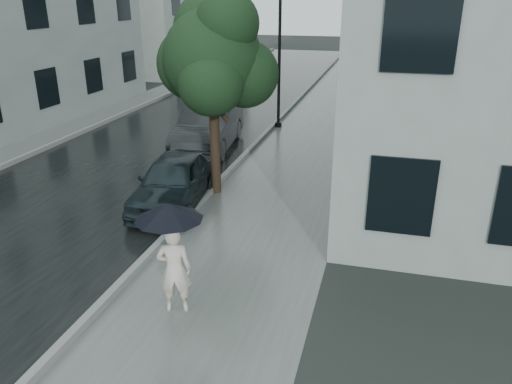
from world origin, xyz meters
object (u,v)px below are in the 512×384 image
(lamp_post, at_px, (276,46))
(car_near, at_px, (174,181))
(car_far, at_px, (209,127))
(pedestrian, at_px, (174,270))
(street_tree, at_px, (214,57))

(lamp_post, distance_m, car_near, 8.96)
(lamp_post, bearing_deg, car_far, -129.81)
(car_near, xyz_separation_m, car_far, (-0.86, 4.91, 0.12))
(lamp_post, xyz_separation_m, car_far, (-1.52, -3.65, -2.44))
(pedestrian, xyz_separation_m, car_far, (-2.76, 9.22, -0.01))
(street_tree, relative_size, car_far, 1.11)
(street_tree, distance_m, lamp_post, 7.39)
(car_near, bearing_deg, lamp_post, 79.71)
(street_tree, relative_size, lamp_post, 0.92)
(pedestrian, height_order, lamp_post, lamp_post)
(pedestrian, relative_size, car_near, 0.41)
(street_tree, height_order, lamp_post, lamp_post)
(lamp_post, relative_size, car_near, 1.48)
(lamp_post, xyz_separation_m, car_near, (-0.67, -8.56, -2.56))
(pedestrian, xyz_separation_m, lamp_post, (-1.24, 12.87, 2.43))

